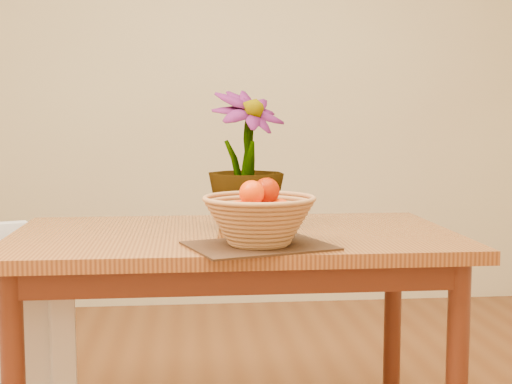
{
  "coord_description": "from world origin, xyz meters",
  "views": [
    {
      "loc": [
        -0.15,
        -1.93,
        1.11
      ],
      "look_at": [
        0.05,
        0.11,
        0.9
      ],
      "focal_mm": 50.0,
      "sensor_mm": 36.0,
      "label": 1
    }
  ],
  "objects": [
    {
      "name": "wall_back",
      "position": [
        0.0,
        2.25,
        1.35
      ],
      "size": [
        4.0,
        0.02,
        2.7
      ],
      "primitive_type": "cube",
      "color": "beige",
      "rests_on": "floor"
    },
    {
      "name": "placemat",
      "position": [
        0.05,
        0.03,
        0.75
      ],
      "size": [
        0.45,
        0.39,
        0.01
      ],
      "primitive_type": "cube",
      "rotation": [
        0.0,
        0.0,
        0.32
      ],
      "color": "#331F12",
      "rests_on": "table"
    },
    {
      "name": "potted_plant",
      "position": [
        0.04,
        0.38,
        0.98
      ],
      "size": [
        0.35,
        0.35,
        0.45
      ],
      "primitive_type": "imported",
      "rotation": [
        0.0,
        0.0,
        0.57
      ],
      "color": "#164112",
      "rests_on": "table"
    },
    {
      "name": "wicker_basket",
      "position": [
        0.05,
        0.03,
        0.82
      ],
      "size": [
        0.32,
        0.32,
        0.13
      ],
      "color": "#A37244",
      "rests_on": "placemat"
    },
    {
      "name": "table",
      "position": [
        0.0,
        0.3,
        0.66
      ],
      "size": [
        1.4,
        0.8,
        0.75
      ],
      "color": "brown",
      "rests_on": "floor"
    },
    {
      "name": "orange_pile",
      "position": [
        0.06,
        0.04,
        0.87
      ],
      "size": [
        0.19,
        0.19,
        0.13
      ],
      "rotation": [
        0.0,
        0.0,
        -0.35
      ],
      "color": "red",
      "rests_on": "wicker_basket"
    }
  ]
}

